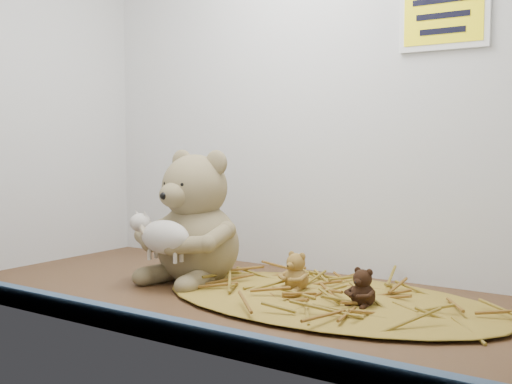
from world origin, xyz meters
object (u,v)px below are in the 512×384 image
Objects in this scene: main_teddy at (197,216)px; toy_lamb at (165,237)px; mini_teddy_tan at (296,269)px; mini_teddy_brown at (363,285)px.

toy_lamb is (0.00, -10.12, -3.26)cm from main_teddy.
mini_teddy_tan is at bearing 26.22° from toy_lamb.
toy_lamb is 26.98cm from mini_teddy_tan.
toy_lamb is 2.17× the size of mini_teddy_brown.
mini_teddy_tan is at bearing 174.78° from mini_teddy_brown.
mini_teddy_brown is (16.07, -4.25, -0.33)cm from mini_teddy_tan.
mini_teddy_tan is 16.62cm from mini_teddy_brown.
toy_lamb is at bearing -159.85° from mini_teddy_brown.
mini_teddy_brown is at bearing 10.54° from toy_lamb.
toy_lamb is at bearing -144.42° from mini_teddy_tan.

